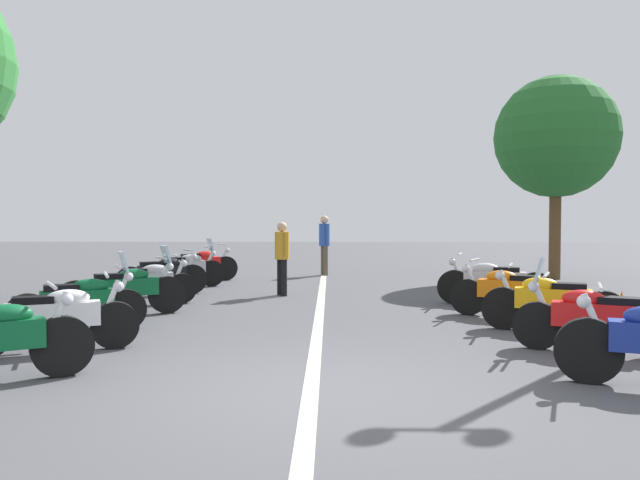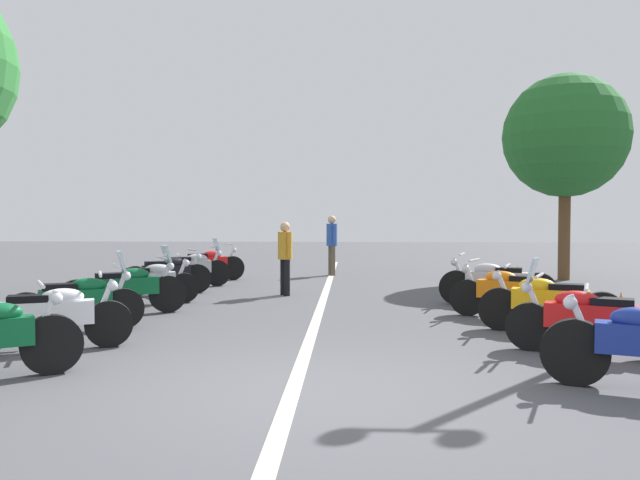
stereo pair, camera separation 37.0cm
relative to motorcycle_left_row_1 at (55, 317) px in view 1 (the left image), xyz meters
The scene contains 18 objects.
ground_plane 3.75m from the motorcycle_left_row_1, 118.30° to the right, with size 80.00×80.00×0.00m, color #4C4C51.
lane_centre_stripe 5.56m from the motorcycle_left_row_1, 36.28° to the right, with size 24.22×0.16×0.01m, color beige.
motorcycle_left_row_1 is the anchor object (origin of this frame).
motorcycle_left_row_2 1.36m from the motorcycle_left_row_1, ahead, with size 1.04×1.84×1.20m.
motorcycle_left_row_3 2.92m from the motorcycle_left_row_1, ahead, with size 1.27×1.95×1.22m.
motorcycle_left_row_4 4.37m from the motorcycle_left_row_1, ahead, with size 0.91×1.90×0.98m.
motorcycle_left_row_5 5.90m from the motorcycle_left_row_1, ahead, with size 1.13×1.83×1.01m.
motorcycle_left_row_6 7.47m from the motorcycle_left_row_1, ahead, with size 1.00×1.91×1.22m.
motorcycle_left_row_7 8.91m from the motorcycle_left_row_1, ahead, with size 1.21×1.97×1.01m.
motorcycle_right_row_1 6.79m from the motorcycle_left_row_1, 89.61° to the right, with size 1.04×1.95×1.20m.
motorcycle_right_row_2 6.94m from the motorcycle_left_row_1, 77.09° to the right, with size 0.95×1.99×1.00m.
motorcycle_right_row_3 7.14m from the motorcycle_left_row_1, 66.42° to the right, with size 1.10×1.96×1.00m.
motorcycle_right_row_4 7.96m from the motorcycle_left_row_1, 56.72° to the right, with size 0.94×2.15×1.02m.
traffic_cone_0 10.25m from the motorcycle_left_row_1, 48.73° to the right, with size 0.36×0.36×0.61m.
traffic_cone_1 8.03m from the motorcycle_left_row_1, 78.07° to the right, with size 0.36×0.36×0.61m.
bystander_0 11.32m from the motorcycle_left_row_1, 16.94° to the right, with size 0.49×0.32×1.79m.
bystander_1 6.37m from the motorcycle_left_row_1, 22.30° to the right, with size 0.47×0.32×1.62m.
roadside_tree_1 14.23m from the motorcycle_left_row_1, 45.10° to the right, with size 3.38×3.38×5.68m.
Camera 1 is at (-5.91, -0.19, 1.68)m, focal length 34.70 mm.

